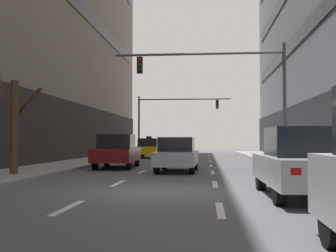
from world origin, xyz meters
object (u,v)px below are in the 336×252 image
object	(u,v)px
traffic_signal_1	(169,112)
traffic_signal_0	(230,81)
taxi_driving_0	(149,148)
car_driving_1	(117,151)
street_tree_0	(15,125)
car_driving_2	(177,155)
car_parked_1	(303,163)

from	to	relation	value
traffic_signal_1	traffic_signal_0	bearing A→B (deg)	-75.79
taxi_driving_0	traffic_signal_0	world-z (taller)	traffic_signal_0
taxi_driving_0	traffic_signal_1	distance (m)	7.09
car_driving_1	street_tree_0	bearing A→B (deg)	-115.09
traffic_signal_0	traffic_signal_1	bearing A→B (deg)	104.21
street_tree_0	car_driving_2	bearing A→B (deg)	30.07
taxi_driving_0	car_driving_1	bearing A→B (deg)	-89.87
taxi_driving_0	car_driving_2	world-z (taller)	taxi_driving_0
car_driving_2	traffic_signal_1	xyz separation A→B (m)	(-2.26, 20.98, 3.37)
car_parked_1	traffic_signal_1	distance (m)	29.98
car_driving_1	street_tree_0	xyz separation A→B (m)	(-2.75, -5.87, 1.17)
car_driving_2	traffic_signal_0	xyz separation A→B (m)	(2.55, 1.99, 3.62)
car_parked_1	street_tree_0	size ratio (longest dim) A/B	1.08
taxi_driving_0	car_driving_2	size ratio (longest dim) A/B	1.02
taxi_driving_0	car_parked_1	distance (m)	24.09
taxi_driving_0	traffic_signal_1	size ratio (longest dim) A/B	0.48
taxi_driving_0	car_driving_1	world-z (taller)	taxi_driving_0
car_driving_1	traffic_signal_0	size ratio (longest dim) A/B	0.55
car_driving_1	traffic_signal_1	size ratio (longest dim) A/B	0.52
taxi_driving_0	traffic_signal_0	bearing A→B (deg)	-65.42
taxi_driving_0	street_tree_0	world-z (taller)	street_tree_0
traffic_signal_0	car_parked_1	bearing A→B (deg)	-83.32
car_driving_2	traffic_signal_1	size ratio (longest dim) A/B	0.47
traffic_signal_0	traffic_signal_1	size ratio (longest dim) A/B	0.96
car_driving_1	car_driving_2	distance (m)	4.06
car_parked_1	street_tree_0	world-z (taller)	street_tree_0
car_driving_1	car_parked_1	bearing A→B (deg)	-56.38
car_driving_2	street_tree_0	xyz separation A→B (m)	(-6.05, -3.50, 1.26)
taxi_driving_0	car_driving_2	bearing A→B (deg)	-77.36
car_driving_1	traffic_signal_0	world-z (taller)	traffic_signal_0
traffic_signal_1	taxi_driving_0	bearing A→B (deg)	-99.78
car_driving_2	car_parked_1	bearing A→B (deg)	-65.50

